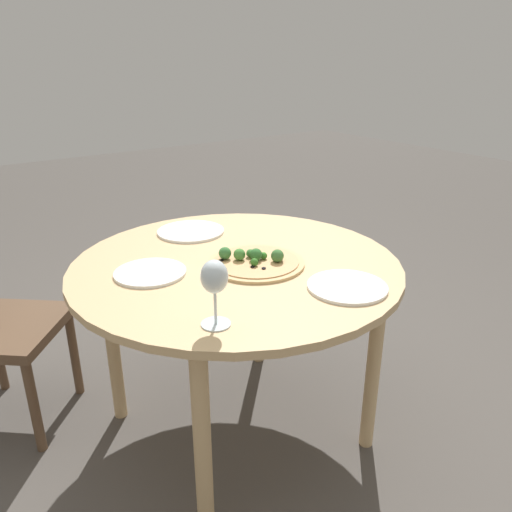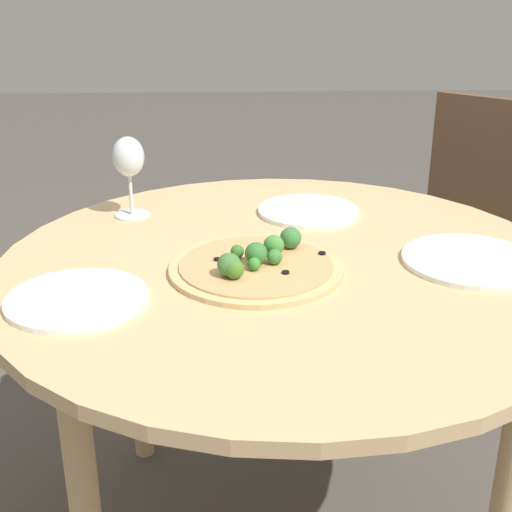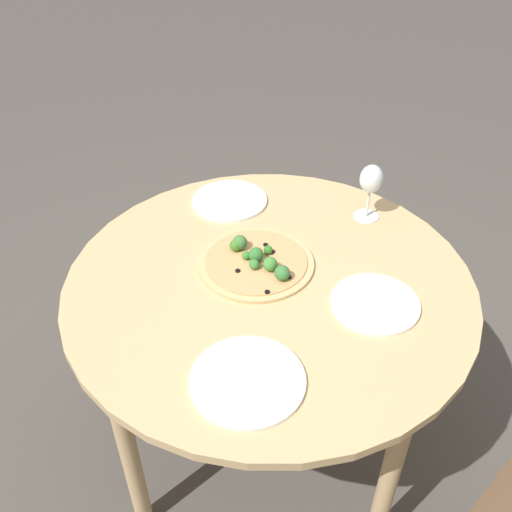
{
  "view_description": "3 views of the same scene",
  "coord_description": "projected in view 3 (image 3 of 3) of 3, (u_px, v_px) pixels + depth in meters",
  "views": [
    {
      "loc": [
        -0.85,
        -1.31,
        1.36
      ],
      "look_at": [
        0.04,
        -0.06,
        0.74
      ],
      "focal_mm": 35.0,
      "sensor_mm": 36.0,
      "label": 1
    },
    {
      "loc": [
        1.25,
        -0.11,
        1.25
      ],
      "look_at": [
        0.04,
        -0.06,
        0.74
      ],
      "focal_mm": 50.0,
      "sensor_mm": 36.0,
      "label": 2
    },
    {
      "loc": [
        -0.08,
        1.17,
        1.72
      ],
      "look_at": [
        0.04,
        -0.06,
        0.74
      ],
      "focal_mm": 40.0,
      "sensor_mm": 36.0,
      "label": 3
    }
  ],
  "objects": [
    {
      "name": "ground_plane",
      "position": [
        266.0,
        431.0,
        1.99
      ],
      "size": [
        12.0,
        12.0,
        0.0
      ],
      "primitive_type": "plane",
      "color": "#4C4742"
    },
    {
      "name": "plate_side",
      "position": [
        375.0,
        303.0,
        1.46
      ],
      "size": [
        0.23,
        0.23,
        0.01
      ],
      "color": "white",
      "rests_on": "dining_table"
    },
    {
      "name": "pizza",
      "position": [
        256.0,
        261.0,
        1.59
      ],
      "size": [
        0.33,
        0.33,
        0.06
      ],
      "color": "tan",
      "rests_on": "dining_table"
    },
    {
      "name": "wine_glass",
      "position": [
        371.0,
        181.0,
        1.7
      ],
      "size": [
        0.08,
        0.08,
        0.18
      ],
      "color": "silver",
      "rests_on": "dining_table"
    },
    {
      "name": "dining_table",
      "position": [
        269.0,
        299.0,
        1.59
      ],
      "size": [
        1.11,
        1.11,
        0.71
      ],
      "color": "tan",
      "rests_on": "ground_plane"
    },
    {
      "name": "plate_far",
      "position": [
        247.0,
        380.0,
        1.27
      ],
      "size": [
        0.26,
        0.26,
        0.01
      ],
      "color": "white",
      "rests_on": "dining_table"
    },
    {
      "name": "plate_near",
      "position": [
        230.0,
        200.0,
        1.84
      ],
      "size": [
        0.24,
        0.24,
        0.01
      ],
      "color": "white",
      "rests_on": "dining_table"
    }
  ]
}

